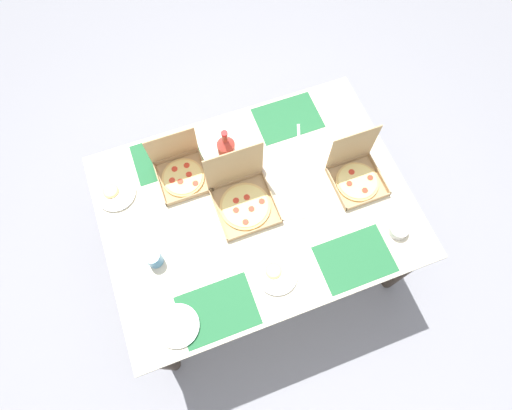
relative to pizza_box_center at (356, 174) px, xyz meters
The scene contains 19 objects.
ground_plane 0.98m from the pizza_box_center, behind, with size 6.00×6.00×0.00m, color gray.
dining_table 0.57m from the pizza_box_center, behind, with size 1.59×1.18×0.77m.
placemat_near_left 0.99m from the pizza_box_center, 155.94° to the right, with size 0.36×0.26×0.00m, color #236638.
placemat_near_right 0.45m from the pizza_box_center, 115.33° to the right, with size 0.36×0.26×0.00m, color #236638.
placemat_far_left 1.02m from the pizza_box_center, 152.12° to the left, with size 0.36×0.26×0.00m, color #236638.
placemat_far_right 0.52m from the pizza_box_center, 111.77° to the left, with size 0.36×0.26×0.00m, color #236638.
pizza_box_center is the anchor object (origin of this frame).
pizza_box_corner_right 0.92m from the pizza_box_center, 158.33° to the left, with size 0.26×0.26×0.29m.
pizza_box_corner_left 0.61m from the pizza_box_center, behind, with size 0.30×0.30×0.34m.
plate_far_right 1.17m from the pizza_box_center, 159.65° to the right, with size 0.20×0.20×0.02m.
plate_near_left 0.68m from the pizza_box_center, 149.54° to the right, with size 0.20×0.20×0.03m.
plate_far_left 1.27m from the pizza_box_center, 163.80° to the left, with size 0.21×0.21×0.03m.
soda_bottle 0.69m from the pizza_box_center, 153.08° to the left, with size 0.09×0.09×0.32m.
cup_clear_right 0.53m from the pizza_box_center, 153.24° to the left, with size 0.06×0.06×0.10m, color #BF4742.
cup_dark 1.12m from the pizza_box_center, behind, with size 0.08×0.08×0.10m, color teal.
condiment_bowl 0.35m from the pizza_box_center, 78.05° to the right, with size 0.10×0.10×0.05m, color white.
fork_by_far_right 0.38m from the pizza_box_center, 119.29° to the left, with size 0.19×0.02×0.01m, color #B7B7BC.
knife_by_far_left 0.90m from the pizza_box_center, 167.52° to the right, with size 0.21×0.02×0.01m, color #B7B7BC.
knife_by_near_left 0.37m from the pizza_box_center, 162.65° to the right, with size 0.21×0.02×0.01m, color #B7B7BC.
Camera 1 is at (-0.29, -0.78, 2.76)m, focal length 29.14 mm.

